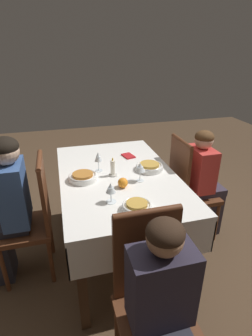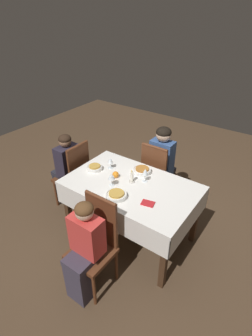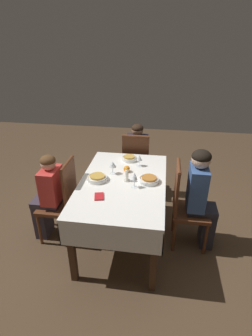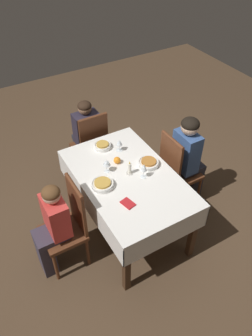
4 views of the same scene
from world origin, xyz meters
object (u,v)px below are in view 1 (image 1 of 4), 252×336
chair_south (188,187)px  person_child_red (204,180)px  bowl_west (137,206)px  orange_fruit (123,183)px  person_adult_denim (8,204)px  bowl_north (83,177)px  bowl_south (149,167)px  person_child_dark (164,316)px  candle_centerpiece (113,169)px  napkin_red_folded (128,156)px  dining_table (118,185)px  chair_north (33,216)px  chair_west (152,295)px  wine_glass_south (140,168)px  wine_glass_north (98,157)px  wine_glass_west (111,189)px

chair_south → person_child_red: bearing=-90.0°
bowl_west → orange_fruit: size_ratio=2.51×
person_adult_denim → person_child_red: bearing=93.7°
bowl_north → bowl_south: 0.55m
chair_south → person_child_dark: (-1.16, 0.71, 0.06)m
person_adult_denim → candle_centerpiece: bearing=92.0°
bowl_west → napkin_red_folded: (0.84, -0.18, -0.02)m
dining_table → candle_centerpiece: 0.16m
chair_north → chair_west: 1.09m
wine_glass_south → candle_centerpiece: 0.23m
chair_north → bowl_north: bearing=92.0°
person_adult_denim → wine_glass_north: 0.74m
chair_south → wine_glass_west: size_ratio=7.11×
chair_north → wine_glass_north: 0.66m
chair_south → bowl_south: chair_south is taller
dining_table → person_child_dark: size_ratio=1.33×
chair_south → bowl_north: (-0.09, 0.95, 0.27)m
dining_table → chair_south: bearing=-85.0°
chair_west → wine_glass_south: chair_west is taller
person_child_dark → chair_west: bearing=90.0°
person_child_dark → wine_glass_south: size_ratio=7.32×
wine_glass_north → dining_table: bearing=-124.1°
bowl_north → wine_glass_north: 0.21m
person_child_dark → wine_glass_west: 0.77m
person_child_dark → candle_centerpiece: person_child_dark is taller
bowl_west → person_child_red: bearing=-55.2°
person_child_dark → wine_glass_north: size_ratio=6.50×
candle_centerpiece → napkin_red_folded: bearing=-32.5°
bowl_north → napkin_red_folded: 0.58m
dining_table → bowl_south: size_ratio=6.57×
chair_west → wine_glass_south: bearing=77.1°
chair_west → napkin_red_folded: (1.26, -0.22, 0.25)m
bowl_west → wine_glass_north: bearing=12.1°
person_child_red → wine_glass_west: 1.11m
wine_glass_west → candle_centerpiece: (0.37, -0.09, -0.04)m
napkin_red_folded → candle_centerpiece: bearing=147.5°
person_child_dark → bowl_south: (1.10, -0.31, 0.22)m
chair_north → person_child_dark: person_child_dark is taller
bowl_west → napkin_red_folded: bearing=-12.0°
wine_glass_west → bowl_north: bearing=21.8°
chair_south → candle_centerpiece: size_ratio=6.53×
person_child_red → orange_fruit: 0.92m
wine_glass_west → orange_fruit: wine_glass_west is taller
chair_south → person_child_red: size_ratio=0.94×
bowl_south → person_child_red: bearing=-84.6°
bowl_west → dining_table: bearing=-0.2°
orange_fruit → napkin_red_folded: size_ratio=0.51×
wine_glass_north → candle_centerpiece: wine_glass_north is taller
orange_fruit → wine_glass_north: bearing=21.3°
chair_north → bowl_north: chair_north is taller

